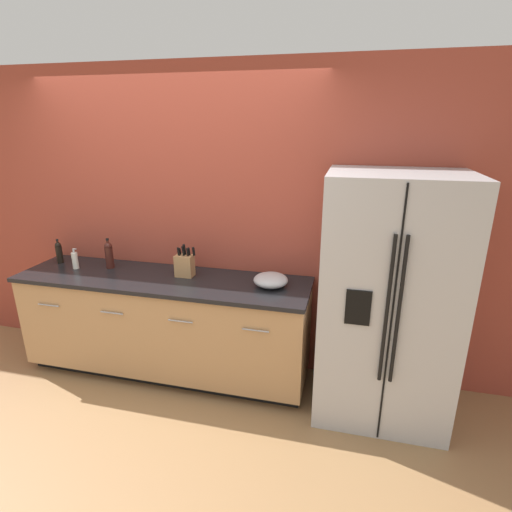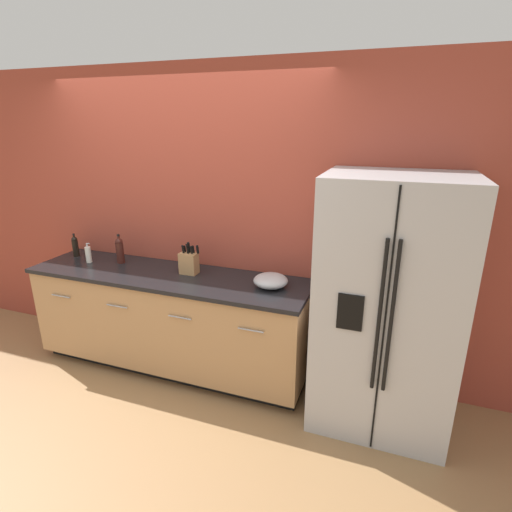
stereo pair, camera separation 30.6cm
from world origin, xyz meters
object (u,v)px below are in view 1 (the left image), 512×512
at_px(wine_bottle, 109,254).
at_px(soap_dispenser, 75,260).
at_px(mixing_bowl, 271,280).
at_px(refrigerator, 387,300).
at_px(oil_bottle, 59,252).
at_px(knife_block, 185,265).

relative_size(wine_bottle, soap_dispenser, 1.46).
bearing_deg(mixing_bowl, refrigerator, -5.01).
bearing_deg(mixing_bowl, oil_bottle, 177.63).
bearing_deg(soap_dispenser, wine_bottle, 16.92).
xyz_separation_m(refrigerator, mixing_bowl, (-0.88, 0.08, 0.04)).
height_order(knife_block, oil_bottle, knife_block).
bearing_deg(oil_bottle, soap_dispenser, -22.45).
height_order(knife_block, mixing_bowl, knife_block).
xyz_separation_m(refrigerator, knife_block, (-1.62, 0.12, 0.09)).
relative_size(soap_dispenser, oil_bottle, 0.83).
height_order(refrigerator, oil_bottle, refrigerator).
bearing_deg(soap_dispenser, refrigerator, -1.32).
bearing_deg(knife_block, soap_dispenser, -176.64).
bearing_deg(soap_dispenser, mixing_bowl, 0.53).
bearing_deg(knife_block, wine_bottle, 177.81).
distance_m(wine_bottle, oil_bottle, 0.53).
height_order(refrigerator, soap_dispenser, refrigerator).
distance_m(knife_block, soap_dispenser, 1.01).
bearing_deg(mixing_bowl, soap_dispenser, -179.47).
xyz_separation_m(wine_bottle, oil_bottle, (-0.52, 0.01, -0.02)).
bearing_deg(wine_bottle, knife_block, -2.19).
height_order(wine_bottle, mixing_bowl, wine_bottle).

